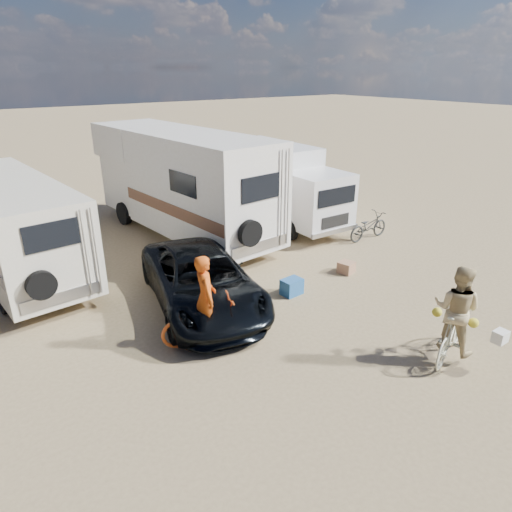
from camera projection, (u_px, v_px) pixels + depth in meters
ground at (334, 320)px, 10.80m from camera, size 140.00×140.00×0.00m
rv_main at (182, 185)px, 15.68m from camera, size 3.19×8.38×3.60m
rv_left at (14, 229)px, 12.68m from camera, size 2.75×7.16×2.75m
box_truck at (282, 186)px, 17.14m from camera, size 2.33×6.03×2.86m
dark_suv at (202, 280)px, 11.22m from camera, size 3.44×5.40×1.39m
bike_man at (207, 321)px, 9.75m from camera, size 2.08×1.24×1.03m
bike_woman at (452, 334)px, 9.25m from camera, size 1.87×1.02×1.08m
rider_man at (206, 304)px, 9.59m from camera, size 0.63×0.78×1.86m
rider_woman at (455, 317)px, 9.10m from camera, size 0.94×1.07×1.86m
bike_parked at (368, 226)px, 15.74m from camera, size 1.78×0.64×0.93m
cooler at (292, 287)px, 11.97m from camera, size 0.56×0.43×0.43m
crate at (346, 267)px, 13.25m from camera, size 0.50×0.50×0.33m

